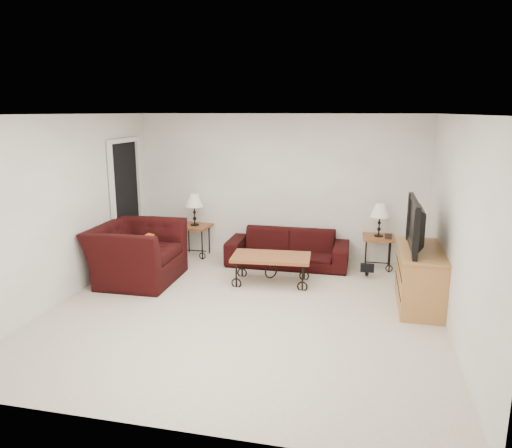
{
  "coord_description": "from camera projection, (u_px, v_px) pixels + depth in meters",
  "views": [
    {
      "loc": [
        1.46,
        -5.73,
        2.53
      ],
      "look_at": [
        0.0,
        0.7,
        1.0
      ],
      "focal_mm": 34.03,
      "sensor_mm": 36.0,
      "label": 1
    }
  ],
  "objects": [
    {
      "name": "wall_front",
      "position": [
        162.0,
        285.0,
        3.67
      ],
      "size": [
        5.0,
        0.02,
        2.5
      ],
      "primitive_type": "cube",
      "color": "white",
      "rests_on": "ground"
    },
    {
      "name": "wall_left",
      "position": [
        66.0,
        208.0,
        6.59
      ],
      "size": [
        0.02,
        5.0,
        2.5
      ],
      "primitive_type": "cube",
      "color": "white",
      "rests_on": "ground"
    },
    {
      "name": "side_table_left",
      "position": [
        195.0,
        240.0,
        8.67
      ],
      "size": [
        0.56,
        0.56,
        0.56
      ],
      "primitive_type": "cube",
      "rotation": [
        0.0,
        0.0,
        -0.1
      ],
      "color": "#965126",
      "rests_on": "ground"
    },
    {
      "name": "armchair",
      "position": [
        137.0,
        253.0,
        7.37
      ],
      "size": [
        1.19,
        1.36,
        0.87
      ],
      "primitive_type": "imported",
      "rotation": [
        0.0,
        0.0,
        1.59
      ],
      "color": "black",
      "rests_on": "ground"
    },
    {
      "name": "ground",
      "position": [
        244.0,
        310.0,
        6.33
      ],
      "size": [
        5.0,
        5.0,
        0.0
      ],
      "primitive_type": "plane",
      "color": "silver",
      "rests_on": "ground"
    },
    {
      "name": "photo_frame_right",
      "position": [
        388.0,
        236.0,
        7.74
      ],
      "size": [
        0.11,
        0.03,
        0.09
      ],
      "primitive_type": "cube",
      "rotation": [
        0.0,
        0.0,
        -0.18
      ],
      "color": "black",
      "rests_on": "side_table_right"
    },
    {
      "name": "coffee_table",
      "position": [
        271.0,
        269.0,
        7.28
      ],
      "size": [
        1.2,
        0.71,
        0.43
      ],
      "primitive_type": "cube",
      "rotation": [
        0.0,
        0.0,
        0.07
      ],
      "color": "#965126",
      "rests_on": "ground"
    },
    {
      "name": "photo_frame_left",
      "position": [
        184.0,
        224.0,
        8.49
      ],
      "size": [
        0.11,
        0.02,
        0.09
      ],
      "primitive_type": "cube",
      "rotation": [
        0.0,
        0.0,
        0.08
      ],
      "color": "black",
      "rests_on": "side_table_left"
    },
    {
      "name": "lamp_right",
      "position": [
        379.0,
        220.0,
        7.87
      ],
      "size": [
        0.32,
        0.32,
        0.54
      ],
      "primitive_type": null,
      "rotation": [
        0.0,
        0.0,
        0.03
      ],
      "color": "black",
      "rests_on": "side_table_right"
    },
    {
      "name": "wall_right",
      "position": [
        457.0,
        227.0,
        5.51
      ],
      "size": [
        0.02,
        5.0,
        2.5
      ],
      "primitive_type": "cube",
      "color": "white",
      "rests_on": "ground"
    },
    {
      "name": "backpack",
      "position": [
        367.0,
        263.0,
        7.6
      ],
      "size": [
        0.35,
        0.28,
        0.42
      ],
      "primitive_type": "ellipsoid",
      "rotation": [
        0.0,
        0.0,
        -0.11
      ],
      "color": "black",
      "rests_on": "ground"
    },
    {
      "name": "doorway",
      "position": [
        126.0,
        203.0,
        8.2
      ],
      "size": [
        0.08,
        0.94,
        2.04
      ],
      "primitive_type": "cube",
      "color": "black",
      "rests_on": "ground"
    },
    {
      "name": "ceiling",
      "position": [
        243.0,
        114.0,
        5.76
      ],
      "size": [
        5.0,
        5.0,
        0.0
      ],
      "primitive_type": "plane",
      "color": "white",
      "rests_on": "wall_back"
    },
    {
      "name": "television",
      "position": [
        422.0,
        225.0,
        6.27
      ],
      "size": [
        0.15,
        1.15,
        0.66
      ],
      "primitive_type": "imported",
      "rotation": [
        0.0,
        0.0,
        -1.57
      ],
      "color": "black",
      "rests_on": "tv_stand"
    },
    {
      "name": "tv_stand",
      "position": [
        420.0,
        277.0,
        6.43
      ],
      "size": [
        0.54,
        1.29,
        0.77
      ],
      "primitive_type": "cube",
      "color": "#AB683F",
      "rests_on": "ground"
    },
    {
      "name": "side_table_right",
      "position": [
        378.0,
        252.0,
        7.99
      ],
      "size": [
        0.51,
        0.51,
        0.54
      ],
      "primitive_type": "cube",
      "rotation": [
        0.0,
        0.0,
        0.03
      ],
      "color": "#965126",
      "rests_on": "ground"
    },
    {
      "name": "wall_back",
      "position": [
        279.0,
        187.0,
        8.42
      ],
      "size": [
        5.0,
        0.02,
        2.5
      ],
      "primitive_type": "cube",
      "color": "white",
      "rests_on": "ground"
    },
    {
      "name": "throw_pillow",
      "position": [
        144.0,
        249.0,
        7.27
      ],
      "size": [
        0.11,
        0.4,
        0.39
      ],
      "primitive_type": "cube",
      "rotation": [
        0.0,
        0.0,
        1.59
      ],
      "color": "#B13516",
      "rests_on": "armchair"
    },
    {
      "name": "sofa",
      "position": [
        287.0,
        248.0,
        8.13
      ],
      "size": [
        2.01,
        0.79,
        0.59
      ],
      "primitive_type": "imported",
      "color": "black",
      "rests_on": "ground"
    },
    {
      "name": "lamp_left",
      "position": [
        194.0,
        210.0,
        8.54
      ],
      "size": [
        0.35,
        0.35,
        0.56
      ],
      "primitive_type": null,
      "rotation": [
        0.0,
        0.0,
        -0.1
      ],
      "color": "black",
      "rests_on": "side_table_left"
    }
  ]
}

